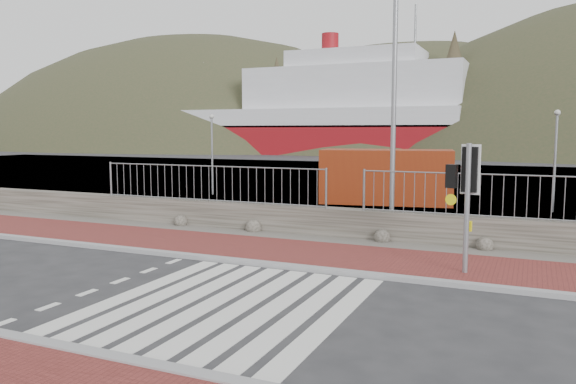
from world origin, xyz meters
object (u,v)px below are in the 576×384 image
at_px(ferry, 312,116).
at_px(traffic_signal_far, 466,180).
at_px(shipping_container, 386,176).
at_px(streetlight, 399,78).

distance_m(ferry, traffic_signal_far, 70.02).
xyz_separation_m(ferry, shipping_container, (23.74, -51.78, -4.15)).
height_order(traffic_signal_far, shipping_container, traffic_signal_far).
bearing_deg(ferry, traffic_signal_far, -65.96).
xyz_separation_m(streetlight, shipping_container, (-2.29, 8.01, -3.67)).
bearing_deg(ferry, shipping_container, -65.37).
distance_m(ferry, streetlight, 65.21).
bearing_deg(streetlight, ferry, 109.21).
xyz_separation_m(traffic_signal_far, streetlight, (-2.47, 4.09, 2.70)).
height_order(traffic_signal_far, streetlight, streetlight).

